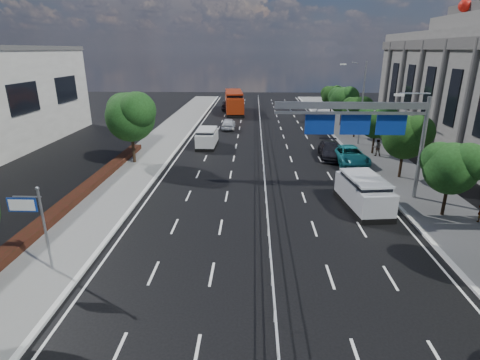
{
  "coord_description": "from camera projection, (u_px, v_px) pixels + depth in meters",
  "views": [
    {
      "loc": [
        -0.89,
        -15.25,
        10.11
      ],
      "look_at": [
        -1.7,
        6.77,
        2.4
      ],
      "focal_mm": 28.0,
      "sensor_mm": 36.0,
      "label": 1
    }
  ],
  "objects": [
    {
      "name": "near_car_dark",
      "position": [
        229.0,
        105.0,
        65.8
      ],
      "size": [
        2.11,
        5.19,
        1.68
      ],
      "primitive_type": "imported",
      "rotation": [
        0.0,
        0.0,
        3.07
      ],
      "color": "black",
      "rests_on": "ground"
    },
    {
      "name": "far_tree_h",
      "position": [
        332.0,
        95.0,
        58.13
      ],
      "size": [
        3.41,
        3.18,
        4.91
      ],
      "color": "black",
      "rests_on": "ground"
    },
    {
      "name": "overhead_gantry",
      "position": [
        367.0,
        120.0,
        25.09
      ],
      "size": [
        10.24,
        0.38,
        7.45
      ],
      "color": "gray",
      "rests_on": "ground"
    },
    {
      "name": "pedestrian_b",
      "position": [
        377.0,
        148.0,
        36.86
      ],
      "size": [
        0.87,
        0.72,
        1.64
      ],
      "primitive_type": "imported",
      "rotation": [
        0.0,
        0.0,
        3.01
      ],
      "color": "gray",
      "rests_on": "sidewalk_far"
    },
    {
      "name": "far_tree_e",
      "position": [
        377.0,
        120.0,
        36.86
      ],
      "size": [
        3.63,
        3.38,
        5.13
      ],
      "color": "black",
      "rests_on": "ground"
    },
    {
      "name": "median_fence",
      "position": [
        262.0,
        147.0,
        38.74
      ],
      "size": [
        0.05,
        85.0,
        1.02
      ],
      "color": "silver",
      "rests_on": "ground"
    },
    {
      "name": "far_tree_c",
      "position": [
        452.0,
        166.0,
        22.75
      ],
      "size": [
        3.52,
        3.28,
        4.94
      ],
      "color": "black",
      "rests_on": "ground"
    },
    {
      "name": "red_bus",
      "position": [
        234.0,
        101.0,
        63.12
      ],
      "size": [
        3.87,
        11.98,
        3.52
      ],
      "rotation": [
        0.0,
        0.0,
        0.09
      ],
      "color": "black",
      "rests_on": "ground"
    },
    {
      "name": "far_tree_d",
      "position": [
        406.0,
        135.0,
        29.74
      ],
      "size": [
        3.85,
        3.59,
        5.34
      ],
      "color": "black",
      "rests_on": "ground"
    },
    {
      "name": "toilet_sign",
      "position": [
        33.0,
        215.0,
        17.1
      ],
      "size": [
        1.62,
        0.18,
        4.34
      ],
      "color": "gray",
      "rests_on": "ground"
    },
    {
      "name": "silver_minivan",
      "position": [
        364.0,
        193.0,
        24.92
      ],
      "size": [
        2.86,
        5.53,
        2.2
      ],
      "rotation": [
        0.0,
        0.0,
        0.12
      ],
      "color": "black",
      "rests_on": "ground"
    },
    {
      "name": "sidewalk_near",
      "position": [
        32.0,
        269.0,
        18.07
      ],
      "size": [
        5.0,
        140.0,
        0.14
      ],
      "primitive_type": "cube",
      "color": "slate",
      "rests_on": "ground"
    },
    {
      "name": "far_tree_g",
      "position": [
        343.0,
        99.0,
        50.94
      ],
      "size": [
        3.96,
        3.69,
        5.45
      ],
      "color": "black",
      "rests_on": "ground"
    },
    {
      "name": "kerb_near",
      "position": [
        83.0,
        270.0,
        17.98
      ],
      "size": [
        0.25,
        140.0,
        0.15
      ],
      "primitive_type": "cube",
      "color": "silver",
      "rests_on": "ground"
    },
    {
      "name": "near_tree_back",
      "position": [
        131.0,
        114.0,
        33.53
      ],
      "size": [
        4.84,
        4.51,
        6.69
      ],
      "color": "black",
      "rests_on": "ground"
    },
    {
      "name": "near_car_silver",
      "position": [
        228.0,
        124.0,
        50.1
      ],
      "size": [
        1.75,
        4.27,
        1.45
      ],
      "primitive_type": "imported",
      "rotation": [
        0.0,
        0.0,
        3.15
      ],
      "color": "silver",
      "rests_on": "ground"
    },
    {
      "name": "parked_car_teal",
      "position": [
        350.0,
        155.0,
        34.82
      ],
      "size": [
        3.05,
        5.89,
        1.59
      ],
      "primitive_type": "imported",
      "rotation": [
        0.0,
        0.0,
        0.07
      ],
      "color": "#1C7980",
      "rests_on": "ground"
    },
    {
      "name": "streetlight_far",
      "position": [
        360.0,
        98.0,
        40.13
      ],
      "size": [
        2.78,
        2.4,
        9.0
      ],
      "color": "gray",
      "rests_on": "ground"
    },
    {
      "name": "parked_car_dark",
      "position": [
        330.0,
        150.0,
        36.7
      ],
      "size": [
        2.41,
        5.26,
        1.49
      ],
      "primitive_type": "imported",
      "rotation": [
        0.0,
        0.0,
        -0.06
      ],
      "color": "black",
      "rests_on": "ground"
    },
    {
      "name": "white_minivan",
      "position": [
        207.0,
        138.0,
        40.8
      ],
      "size": [
        2.08,
        4.64,
        2.0
      ],
      "rotation": [
        0.0,
        0.0,
        -0.02
      ],
      "color": "black",
      "rests_on": "ground"
    },
    {
      "name": "kerb_far",
      "position": [
        465.0,
        278.0,
        17.36
      ],
      "size": [
        0.25,
        140.0,
        0.15
      ],
      "primitive_type": "cube",
      "color": "silver",
      "rests_on": "ground"
    },
    {
      "name": "hedge_near",
      "position": [
        49.0,
        219.0,
        22.75
      ],
      "size": [
        1.0,
        36.0,
        0.44
      ],
      "primitive_type": "cube",
      "color": "black",
      "rests_on": "sidewalk_near"
    },
    {
      "name": "ground",
      "position": [
        271.0,
        275.0,
        17.69
      ],
      "size": [
        160.0,
        160.0,
        0.0
      ],
      "primitive_type": "plane",
      "color": "black",
      "rests_on": "ground"
    },
    {
      "name": "far_tree_f",
      "position": [
        357.0,
        109.0,
        43.96
      ],
      "size": [
        3.52,
        3.28,
        5.02
      ],
      "color": "black",
      "rests_on": "ground"
    }
  ]
}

